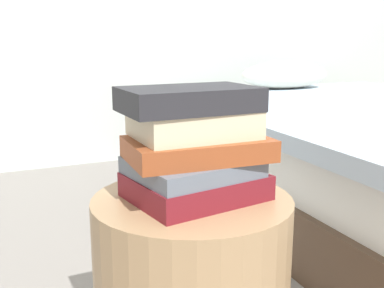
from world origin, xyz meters
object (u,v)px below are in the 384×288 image
object	(u,v)px
bed	(379,155)
book_slate	(191,167)
book_cream	(193,123)
book_maroon	(196,186)
book_rust	(198,149)
book_charcoal	(189,99)

from	to	relation	value
bed	book_slate	world-z (taller)	bed
bed	book_cream	bearing A→B (deg)	-148.82
book_maroon	book_rust	xyz separation A→B (m)	(0.00, -0.01, 0.08)
book_charcoal	bed	bearing A→B (deg)	27.84
book_rust	book_maroon	bearing A→B (deg)	106.60
bed	book_maroon	distance (m)	1.44
book_rust	book_cream	xyz separation A→B (m)	(-0.00, 0.02, 0.05)
book_rust	book_cream	bearing A→B (deg)	98.15
bed	book_charcoal	xyz separation A→B (m)	(-1.26, -0.69, 0.40)
book_maroon	book_cream	xyz separation A→B (m)	(-0.00, 0.01, 0.13)
book_rust	book_charcoal	xyz separation A→B (m)	(-0.02, 0.01, 0.10)
book_cream	bed	bearing A→B (deg)	28.66
book_maroon	book_cream	world-z (taller)	book_cream
book_cream	book_charcoal	bearing A→B (deg)	-142.96
book_maroon	book_cream	bearing A→B (deg)	81.53
book_slate	book_rust	bearing A→B (deg)	-50.76
book_maroon	book_charcoal	distance (m)	0.18
book_rust	book_slate	bearing A→B (deg)	141.08
bed	book_rust	bearing A→B (deg)	-148.16
book_rust	book_charcoal	distance (m)	0.10
book_rust	bed	bearing A→B (deg)	32.45
book_cream	book_charcoal	world-z (taller)	book_charcoal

